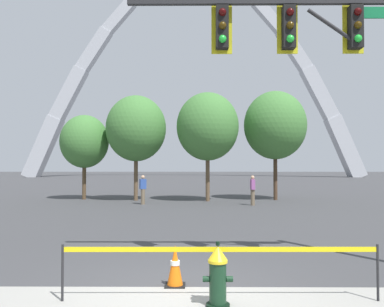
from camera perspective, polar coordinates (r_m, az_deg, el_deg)
name	(u,v)px	position (r m, az deg, el deg)	size (l,w,h in m)	color
ground_plane	(179,288)	(7.44, -1.88, -18.47)	(240.00, 240.00, 0.00)	#3D3D3F
fire_hydrant	(218,276)	(6.44, 3.65, -16.85)	(0.46, 0.48, 0.99)	black
caution_tape_barrier	(220,262)	(6.63, 4.00, -15.05)	(5.03, 0.09, 0.90)	#232326
traffic_cone_by_hydrant	(175,266)	(7.46, -2.40, -15.57)	(0.36, 0.36, 0.73)	black
traffic_signal_gantry	(339,64)	(9.20, 20.06, 11.74)	(6.42, 0.44, 6.00)	#232326
monument_arch	(194,81)	(72.99, 0.24, 10.12)	(60.36, 2.56, 37.80)	#B2B5BC
tree_far_left	(84,142)	(26.26, -14.93, 1.63)	(3.03, 3.03, 5.29)	brown
tree_left_mid	(136,129)	(24.90, -7.89, 3.51)	(3.65, 3.65, 6.40)	brown
tree_center_left	(208,127)	(24.20, 2.21, 3.81)	(3.71, 3.71, 6.50)	brown
tree_center_right	(275,125)	(25.59, 11.64, 3.91)	(3.85, 3.85, 6.73)	#473323
pedestrian_walking_left	(143,189)	(22.36, -6.94, -5.04)	(0.39, 0.33, 1.59)	brown
pedestrian_standing_center	(253,190)	(21.88, 8.55, -5.11)	(0.23, 0.36, 1.59)	brown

